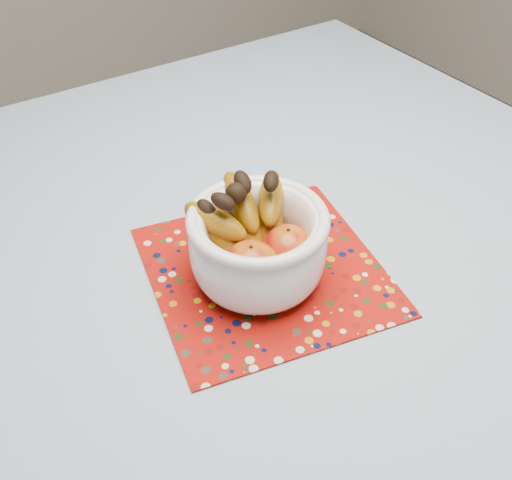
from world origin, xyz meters
TOP-DOWN VIEW (x-y plane):
  - table at (0.00, 0.00)m, footprint 1.20×1.20m
  - tablecloth at (0.00, 0.00)m, footprint 1.32×1.32m
  - placemat at (-0.10, -0.11)m, footprint 0.41×0.41m
  - fruit_bowl at (-0.12, -0.10)m, footprint 0.24×0.22m

SIDE VIEW (x-z plane):
  - table at x=0.00m, z-range 0.30..1.05m
  - tablecloth at x=0.00m, z-range 0.75..0.76m
  - placemat at x=-0.10m, z-range 0.76..0.76m
  - fruit_bowl at x=-0.12m, z-range 0.75..0.93m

